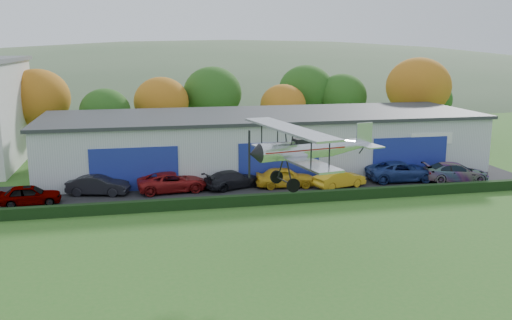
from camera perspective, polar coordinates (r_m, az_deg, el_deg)
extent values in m
plane|color=#306720|center=(26.01, 3.62, -14.97)|extent=(300.00, 300.00, 0.00)
cube|color=black|center=(45.83, 0.26, -2.85)|extent=(48.00, 9.00, 0.05)
cube|color=black|center=(41.22, 1.67, -4.02)|extent=(46.00, 0.60, 0.80)
cube|color=#B2B7BC|center=(52.39, 0.80, 1.81)|extent=(40.00, 12.00, 5.00)
cube|color=#2D3033|center=(51.99, 0.81, 4.69)|extent=(40.60, 12.60, 0.30)
cube|color=navy|center=(45.38, -12.44, -0.98)|extent=(7.00, 0.12, 3.60)
cube|color=navy|center=(46.76, 2.42, -0.32)|extent=(7.00, 0.12, 3.60)
cube|color=navy|center=(51.01, 15.60, 0.28)|extent=(7.00, 0.12, 3.60)
cylinder|color=#3D2614|center=(64.04, -21.32, 2.02)|extent=(0.36, 0.36, 3.15)
ellipsoid|color=#A65814|center=(63.48, -21.62, 5.98)|extent=(6.84, 6.84, 6.16)
cylinder|color=#3D2614|center=(61.34, -15.13, 1.69)|extent=(0.36, 0.36, 2.45)
ellipsoid|color=#1E4C14|center=(60.84, -15.31, 4.90)|extent=(5.32, 5.32, 4.79)
cylinder|color=#3D2614|center=(63.21, -9.61, 2.40)|extent=(0.36, 0.36, 2.80)
ellipsoid|color=#A65814|center=(62.68, -9.74, 5.97)|extent=(6.08, 6.08, 5.47)
cylinder|color=#3D2614|center=(65.64, -4.45, 3.04)|extent=(0.36, 0.36, 3.15)
ellipsoid|color=#1E4C14|center=(65.10, -4.51, 6.91)|extent=(6.84, 6.84, 6.16)
cylinder|color=#3D2614|center=(65.27, 2.78, 2.70)|extent=(0.36, 0.36, 2.45)
ellipsoid|color=#A65814|center=(64.80, 2.81, 5.72)|extent=(5.32, 5.32, 4.79)
cylinder|color=#3D2614|center=(69.53, 8.76, 3.29)|extent=(0.36, 0.36, 2.80)
ellipsoid|color=#1E4C14|center=(69.05, 8.87, 6.54)|extent=(6.08, 6.08, 5.47)
cylinder|color=#3D2614|center=(69.15, 16.17, 3.20)|extent=(0.36, 0.36, 3.50)
ellipsoid|color=#A65814|center=(68.60, 16.41, 7.29)|extent=(7.60, 7.60, 6.84)
cylinder|color=#3D2614|center=(74.60, 17.44, 3.33)|extent=(0.36, 0.36, 2.45)
ellipsoid|color=#1E4C14|center=(74.19, 17.61, 5.98)|extent=(5.32, 5.32, 4.79)
cylinder|color=#3D2614|center=(70.10, 5.13, 3.60)|extent=(0.36, 0.36, 3.15)
ellipsoid|color=#1E4C14|center=(69.59, 5.19, 7.23)|extent=(6.84, 6.84, 6.16)
ellipsoid|color=#4C6642|center=(166.66, -2.61, 2.63)|extent=(320.00, 196.00, 56.00)
ellipsoid|color=#4C6642|center=(189.97, 18.77, 4.84)|extent=(240.00, 126.00, 36.00)
imported|color=gray|center=(44.05, -22.34, -3.35)|extent=(4.52, 2.07, 1.50)
imported|color=black|center=(45.19, -16.00, -2.48)|extent=(5.03, 2.74, 1.57)
imported|color=maroon|center=(44.88, -8.57, -2.25)|extent=(5.84, 3.10, 1.56)
imported|color=black|center=(45.50, -2.39, -2.00)|extent=(5.39, 3.69, 1.45)
imported|color=gold|center=(45.79, 3.02, -1.78)|extent=(5.03, 2.40, 1.66)
imported|color=gold|center=(46.12, 8.63, -1.93)|extent=(4.68, 2.77, 1.46)
imported|color=navy|center=(49.42, 14.76, -1.13)|extent=(6.15, 3.07, 1.67)
imported|color=gray|center=(50.63, 19.91, -1.18)|extent=(5.90, 3.34, 1.61)
cylinder|color=silver|center=(29.63, 4.19, 1.02)|extent=(4.41, 1.85, 1.02)
cone|color=silver|center=(31.32, 9.71, 1.48)|extent=(2.64, 1.49, 1.02)
cone|color=black|center=(28.61, -0.13, 0.66)|extent=(0.76, 1.11, 1.02)
cube|color=maroon|center=(29.77, 4.77, 1.18)|extent=(4.86, 1.96, 0.07)
cube|color=black|center=(29.80, 5.17, 2.00)|extent=(1.46, 0.93, 0.28)
cube|color=silver|center=(29.59, 3.79, 0.34)|extent=(3.00, 8.26, 0.11)
cube|color=silver|center=(29.22, 3.44, 3.24)|extent=(3.20, 8.72, 0.11)
cylinder|color=black|center=(26.67, 5.71, 0.70)|extent=(0.08, 0.08, 1.47)
cylinder|color=black|center=(27.17, 7.59, 0.86)|extent=(0.08, 0.08, 1.47)
cylinder|color=black|center=(31.85, 0.59, 2.61)|extent=(0.08, 0.08, 1.47)
cylinder|color=black|center=(32.27, 2.24, 2.73)|extent=(0.08, 0.08, 1.47)
cylinder|color=black|center=(28.94, 3.78, 2.35)|extent=(0.11, 0.25, 0.84)
cylinder|color=black|center=(29.63, 3.09, 2.59)|extent=(0.11, 0.25, 0.84)
cylinder|color=black|center=(29.11, 3.41, -1.10)|extent=(0.23, 0.79, 1.38)
cylinder|color=black|center=(29.95, 2.59, -0.72)|extent=(0.23, 0.79, 1.38)
cylinder|color=black|center=(29.69, 2.98, -2.18)|extent=(0.50, 2.12, 0.08)
cylinder|color=black|center=(28.81, 3.88, -2.64)|extent=(0.74, 0.30, 0.72)
cylinder|color=black|center=(30.57, 2.14, -1.76)|extent=(0.74, 0.30, 0.72)
cylinder|color=black|center=(31.80, 10.89, 1.07)|extent=(0.42, 0.15, 0.48)
cube|color=silver|center=(31.74, 10.91, 1.68)|extent=(1.58, 3.08, 0.07)
cube|color=silver|center=(31.71, 11.12, 2.69)|extent=(1.01, 0.27, 1.24)
cube|color=black|center=(28.49, -0.70, 0.61)|extent=(0.09, 0.15, 2.49)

